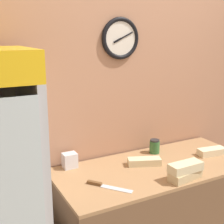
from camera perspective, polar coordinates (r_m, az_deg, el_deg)
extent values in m
cube|color=#AD7A5B|center=(2.79, 3.38, 1.60)|extent=(5.20, 0.06, 2.70)
torus|color=black|center=(2.62, 1.56, 13.30)|extent=(0.34, 0.04, 0.34)
cylinder|color=silver|center=(2.62, 1.56, 13.30)|extent=(0.28, 0.01, 0.28)
cube|color=black|center=(2.59, 1.01, 12.95)|extent=(0.07, 0.01, 0.04)
cube|color=black|center=(2.64, 2.73, 13.83)|extent=(0.11, 0.01, 0.06)
cube|color=brown|center=(2.81, 7.82, -18.49)|extent=(1.66, 0.75, 0.89)
cube|color=#9E754C|center=(2.60, 8.16, -9.98)|extent=(1.66, 0.75, 0.02)
cube|color=#B2B7BC|center=(2.27, -13.90, -15.47)|extent=(0.05, 0.67, 1.70)
cylinder|color=#B2231E|center=(1.79, -16.66, -4.43)|extent=(0.06, 0.06, 0.17)
cylinder|color=#B2231E|center=(1.76, -16.94, -0.74)|extent=(0.02, 0.02, 0.07)
cylinder|color=#B2231E|center=(2.02, -15.34, -18.14)|extent=(0.03, 0.03, 0.06)
cube|color=tan|center=(2.40, 13.22, -11.20)|extent=(0.27, 0.14, 0.07)
cube|color=beige|center=(2.37, 13.31, -9.78)|extent=(0.26, 0.12, 0.07)
cube|color=beige|center=(2.59, 5.93, -9.01)|extent=(0.28, 0.19, 0.06)
cube|color=beige|center=(2.92, 17.78, -6.90)|extent=(0.26, 0.14, 0.06)
cube|color=silver|center=(2.22, 0.86, -13.87)|extent=(0.18, 0.21, 0.00)
cube|color=brown|center=(2.28, -3.22, -12.85)|extent=(0.09, 0.10, 0.02)
cylinder|color=#336B38|center=(2.84, 7.79, -6.36)|extent=(0.09, 0.09, 0.11)
cylinder|color=#262628|center=(2.82, 7.83, -5.18)|extent=(0.08, 0.08, 0.01)
cube|color=silver|center=(2.54, -7.73, -8.77)|extent=(0.11, 0.09, 0.12)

